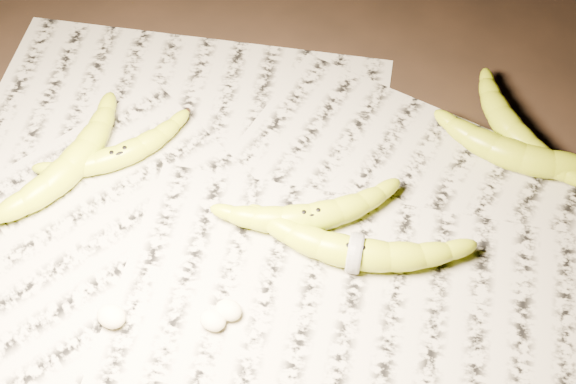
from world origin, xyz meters
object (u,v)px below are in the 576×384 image
at_px(banana_taped, 355,251).
at_px(banana_upper_a, 523,156).
at_px(banana_left_b, 69,166).
at_px(banana_center, 311,216).
at_px(banana_left_a, 119,154).
at_px(banana_upper_b, 514,130).

height_order(banana_taped, banana_upper_a, same).
distance_m(banana_left_b, banana_center, 0.32).
bearing_deg(banana_center, banana_left_a, 148.72).
bearing_deg(banana_center, banana_upper_a, 8.49).
bearing_deg(banana_left_a, banana_taped, -52.94).
height_order(banana_left_a, banana_taped, banana_taped).
distance_m(banana_taped, banana_upper_b, 0.29).
distance_m(banana_left_b, banana_taped, 0.38).
height_order(banana_left_b, banana_upper_a, same).
bearing_deg(banana_taped, banana_center, 146.66).
xyz_separation_m(banana_left_a, banana_upper_a, (0.47, 0.23, 0.00)).
xyz_separation_m(banana_taped, banana_upper_a, (0.13, 0.23, 0.00)).
bearing_deg(banana_center, banana_taped, -54.51).
height_order(banana_upper_a, banana_upper_b, banana_upper_a).
bearing_deg(banana_upper_b, banana_taped, -76.38).
height_order(banana_center, banana_taped, banana_taped).
distance_m(banana_taped, banana_upper_a, 0.27).
bearing_deg(banana_center, banana_left_b, 156.56).
xyz_separation_m(banana_left_a, banana_left_b, (-0.04, -0.05, 0.00)).
bearing_deg(banana_left_a, banana_left_b, 173.99).
bearing_deg(banana_left_b, banana_center, -70.84).
relative_size(banana_left_a, banana_taped, 0.77).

